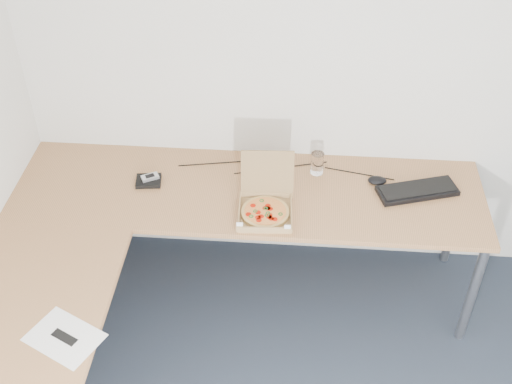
# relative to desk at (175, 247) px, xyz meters

# --- Properties ---
(room_shell) EXTENTS (3.50, 3.50, 2.50)m
(room_shell) POSITION_rel_desk_xyz_m (0.82, -0.97, 0.55)
(room_shell) COLOR silver
(room_shell) RESTS_ON ground
(desk) EXTENTS (2.50, 2.20, 0.73)m
(desk) POSITION_rel_desk_xyz_m (0.00, 0.00, 0.00)
(desk) COLOR #AD7748
(desk) RESTS_ON ground
(pizza_box) EXTENTS (0.27, 0.32, 0.28)m
(pizza_box) POSITION_rel_desk_xyz_m (0.43, 0.25, 0.06)
(pizza_box) COLOR #A98351
(pizza_box) RESTS_ON desk
(drinking_glass) EXTENTS (0.07, 0.07, 0.13)m
(drinking_glass) POSITION_rel_desk_xyz_m (0.69, 0.61, 0.09)
(drinking_glass) COLOR white
(drinking_glass) RESTS_ON desk
(keyboard) EXTENTS (0.45, 0.27, 0.03)m
(keyboard) POSITION_rel_desk_xyz_m (1.22, 0.47, 0.04)
(keyboard) COLOR black
(keyboard) RESTS_ON desk
(mouse) EXTENTS (0.11, 0.09, 0.04)m
(mouse) POSITION_rel_desk_xyz_m (1.01, 0.54, 0.05)
(mouse) COLOR black
(mouse) RESTS_ON desk
(wallet) EXTENTS (0.14, 0.13, 0.02)m
(wallet) POSITION_rel_desk_xyz_m (-0.22, 0.45, 0.04)
(wallet) COLOR black
(wallet) RESTS_ON desk
(phone) EXTENTS (0.10, 0.09, 0.02)m
(phone) POSITION_rel_desk_xyz_m (-0.21, 0.46, 0.06)
(phone) COLOR #B2B5BA
(phone) RESTS_ON wallet
(paper_sheet) EXTENTS (0.36, 0.33, 0.00)m
(paper_sheet) POSITION_rel_desk_xyz_m (-0.36, -0.60, 0.03)
(paper_sheet) COLOR white
(paper_sheet) RESTS_ON desk
(cable_bundle) EXTENTS (0.57, 0.12, 0.01)m
(cable_bundle) POSITION_rel_desk_xyz_m (0.49, 0.63, 0.03)
(cable_bundle) COLOR black
(cable_bundle) RESTS_ON desk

